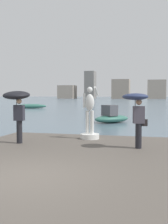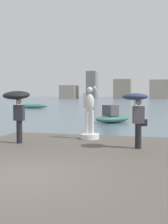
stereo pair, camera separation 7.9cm
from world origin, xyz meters
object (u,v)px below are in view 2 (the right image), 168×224
Objects in this scene: onlooker_right at (136,106)px; boat_far at (33,106)px; statue_white_figure at (90,121)px; onlooker_left at (17,101)px; boat_mid at (112,117)px.

boat_far is (-18.97, 33.27, -1.54)m from onlooker_right.
statue_white_figure is 2.80m from onlooker_right.
onlooker_left is at bearing -145.03° from statue_white_figure.
statue_white_figure reaches higher than boat_far.
onlooker_left is at bearing -66.57° from boat_far.
boat_mid is at bearing 102.51° from onlooker_right.
boat_mid reaches higher than boat_far.
boat_mid is at bearing -51.61° from boat_far.
onlooker_right is at bearing -77.49° from boat_mid.
statue_white_figure reaches higher than onlooker_left.
onlooker_left is 0.42× the size of boat_far.
boat_mid is (-0.80, 11.22, -0.69)m from statue_white_figure.
onlooker_left is 4.55m from onlooker_right.
boat_mid is 25.92m from boat_far.
onlooker_left is (-2.48, -1.73, 0.89)m from statue_white_figure.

